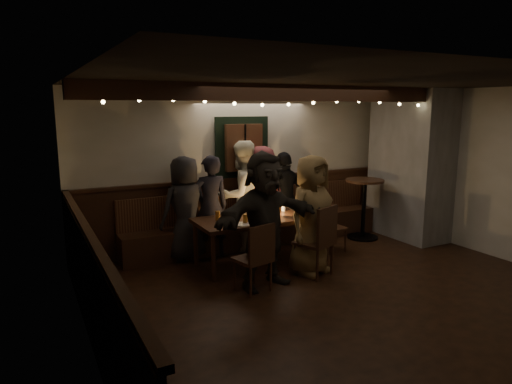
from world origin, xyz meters
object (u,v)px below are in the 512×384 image
chair_end (329,224)px  person_b (210,207)px  chair_near_left (257,254)px  person_e (285,198)px  chair_near_right (320,237)px  person_a (185,208)px  person_f (265,220)px  person_d (261,198)px  high_top (364,201)px  person_g (311,215)px  dining_table (262,221)px  person_c (242,196)px

chair_end → person_b: bearing=159.4°
chair_near_left → person_e: size_ratio=0.57×
chair_near_right → person_a: person_a is taller
person_f → person_b: bearing=87.5°
chair_near_left → person_d: person_d is taller
chair_near_right → chair_end: size_ratio=1.20×
chair_end → high_top: high_top is taller
chair_near_left → person_b: person_b is taller
person_e → person_a: bearing=-5.3°
high_top → person_g: 2.07m
person_e → dining_table: bearing=35.2°
person_e → person_g: bearing=67.1°
chair_near_left → high_top: bearing=24.8°
person_d → person_g: 1.37m
person_f → chair_near_right: bearing=-12.5°
chair_near_right → chair_end: chair_near_right is taller
dining_table → person_b: bearing=130.2°
chair_near_left → person_a: size_ratio=0.56×
person_a → person_e: size_ratio=1.01×
chair_end → person_a: 2.29m
high_top → person_f: bearing=-156.4°
dining_table → person_d: 0.81m
high_top → person_g: size_ratio=0.63×
chair_near_right → person_b: person_b is taller
person_e → person_d: bearing=-3.2°
chair_end → person_d: 1.18m
high_top → person_e: person_e is taller
chair_end → person_d: size_ratio=0.49×
chair_near_right → chair_end: bearing=47.7°
person_c → dining_table: bearing=76.9°
chair_end → person_e: person_e is taller
person_a → person_b: (0.39, -0.04, -0.00)m
person_e → chair_near_right: bearing=69.9°
person_a → person_e: 1.77m
person_d → person_e: person_d is taller
chair_end → person_a: size_ratio=0.52×
person_a → person_g: person_g is taller
person_b → person_g: bearing=129.2°
person_c → person_e: person_c is taller
high_top → person_c: person_c is taller
chair_near_right → chair_near_left: bearing=-174.3°
chair_end → person_d: bearing=140.1°
chair_end → high_top: size_ratio=0.78×
person_d → person_b: bearing=-9.7°
person_a → person_d: (1.30, 0.01, 0.04)m
chair_near_right → person_f: 0.89m
person_e → person_b: bearing=-3.1°
chair_end → high_top: (1.01, 0.35, 0.20)m
dining_table → person_b: person_b is taller
person_b → person_g: 1.64m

